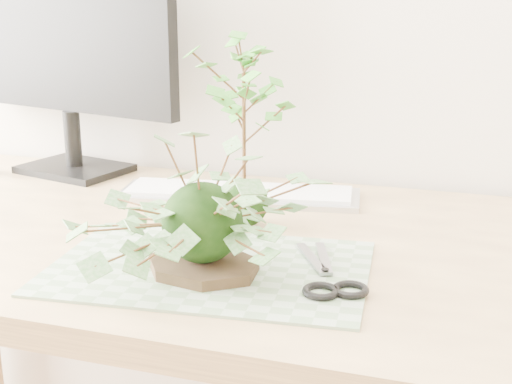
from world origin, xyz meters
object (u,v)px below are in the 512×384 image
(desk, at_px, (224,286))
(maple_kokedama, at_px, (244,85))
(keyboard, at_px, (239,194))
(monitor, at_px, (68,42))
(ivy_kokedama, at_px, (202,185))

(desk, relative_size, maple_kokedama, 4.97)
(desk, distance_m, maple_kokedama, 0.32)
(keyboard, bearing_deg, monitor, 159.14)
(keyboard, distance_m, monitor, 0.47)
(ivy_kokedama, height_order, maple_kokedama, maple_kokedama)
(desk, height_order, keyboard, keyboard)
(desk, distance_m, keyboard, 0.22)
(desk, relative_size, monitor, 3.13)
(maple_kokedama, xyz_separation_m, keyboard, (-0.06, 0.15, -0.22))
(ivy_kokedama, height_order, monitor, monitor)
(desk, distance_m, monitor, 0.62)
(maple_kokedama, bearing_deg, ivy_kokedama, -86.68)
(ivy_kokedama, bearing_deg, desk, 100.97)
(desk, bearing_deg, maple_kokedama, 67.39)
(maple_kokedama, height_order, monitor, monitor)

